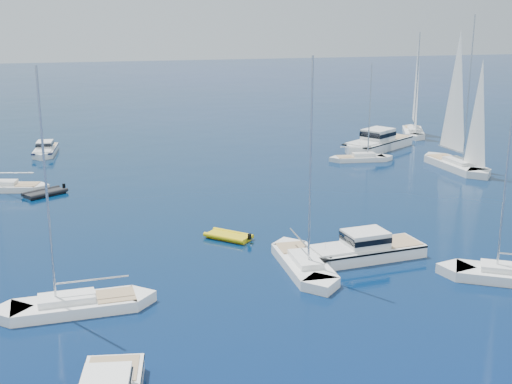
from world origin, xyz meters
TOP-DOWN VIEW (x-y plane):
  - ground at (0.00, 0.00)m, footprint 400.00×400.00m
  - motor_cruiser_centre at (5.22, 14.68)m, footprint 10.36×4.31m
  - motor_cruiser_distant at (21.57, 50.55)m, footprint 12.70×10.47m
  - motor_cruiser_horizon at (-19.41, 57.20)m, footprint 3.01×8.13m
  - sailboat_fore at (0.45, 13.68)m, footprint 2.80×10.46m
  - sailboat_mid_r at (13.43, 8.41)m, footprint 10.41×7.58m
  - sailboat_mid_l at (-15.02, 10.39)m, footprint 10.53×3.38m
  - sailboat_centre at (17.19, 44.82)m, footprint 8.26×2.88m
  - sailboat_sails_r at (26.10, 38.57)m, footprint 4.12×12.15m
  - sailboat_far_l at (-22.24, 40.50)m, footprint 9.49×4.45m
  - sailboat_sails_far at (30.72, 58.87)m, footprint 6.16×10.36m
  - tender_yellow at (-3.44, 21.12)m, footprint 4.24×4.16m
  - tender_grey_far at (-18.34, 37.79)m, footprint 4.80×4.25m

SIDE VIEW (x-z plane):
  - ground at x=0.00m, z-range 0.00..0.00m
  - motor_cruiser_centre at x=5.22m, z-range -1.32..1.32m
  - motor_cruiser_distant at x=21.57m, z-range -1.67..1.67m
  - motor_cruiser_horizon at x=-19.41m, z-range -1.05..1.05m
  - sailboat_fore at x=0.45m, z-range -7.67..7.67m
  - sailboat_mid_r at x=13.43m, z-range -7.68..7.68m
  - sailboat_mid_l at x=-15.02m, z-range -7.63..7.63m
  - sailboat_centre at x=17.19m, z-range -5.95..5.95m
  - sailboat_sails_r at x=26.10m, z-range -8.77..8.77m
  - sailboat_far_l at x=-22.24m, z-range -6.75..6.75m
  - sailboat_sails_far at x=30.72m, z-range -7.43..7.43m
  - tender_yellow at x=-3.44m, z-range -0.47..0.47m
  - tender_grey_far at x=-18.34m, z-range -0.47..0.47m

